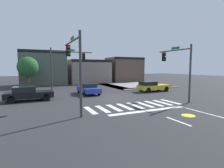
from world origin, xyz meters
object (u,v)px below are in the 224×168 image
at_px(traffic_signal_northwest, 67,62).
at_px(traffic_signal_southeast, 177,63).
at_px(traffic_signal_southwest, 74,59).
at_px(car_black, 28,93).
at_px(car_blue, 88,88).
at_px(roadside_tree, 28,67).
at_px(car_yellow, 152,86).

bearing_deg(traffic_signal_northwest, traffic_signal_southeast, -45.21).
bearing_deg(traffic_signal_southwest, car_black, 28.27).
height_order(car_blue, roadside_tree, roadside_tree).
bearing_deg(roadside_tree, traffic_signal_southeast, -52.45).
bearing_deg(traffic_signal_northwest, car_black, -141.92).
height_order(traffic_signal_northwest, roadside_tree, traffic_signal_northwest).
xyz_separation_m(traffic_signal_southeast, car_yellow, (1.71, 6.14, -3.04)).
distance_m(traffic_signal_southeast, traffic_signal_southwest, 10.49).
bearing_deg(roadside_tree, traffic_signal_northwest, -62.23).
height_order(traffic_signal_southwest, car_blue, traffic_signal_southwest).
height_order(traffic_signal_southeast, traffic_signal_northwest, traffic_signal_northwest).
height_order(car_yellow, car_blue, car_yellow).
xyz_separation_m(traffic_signal_northwest, car_yellow, (10.98, -3.19, -3.24)).
bearing_deg(traffic_signal_southeast, traffic_signal_southwest, 91.61).
bearing_deg(traffic_signal_southwest, traffic_signal_southeast, -88.39).
bearing_deg(traffic_signal_northwest, traffic_signal_southwest, -97.23).
height_order(traffic_signal_southwest, roadside_tree, traffic_signal_southwest).
bearing_deg(roadside_tree, traffic_signal_southwest, -79.69).
xyz_separation_m(traffic_signal_southwest, car_blue, (3.53, 7.96, -3.28)).
relative_size(traffic_signal_northwest, roadside_tree, 1.14).
height_order(car_black, roadside_tree, roadside_tree).
bearing_deg(traffic_signal_southeast, roadside_tree, 37.55).
distance_m(traffic_signal_southeast, car_blue, 10.80).
xyz_separation_m(traffic_signal_southwest, car_black, (-3.28, 6.10, -3.24)).
bearing_deg(traffic_signal_southwest, car_yellow, -62.19).
bearing_deg(roadside_tree, car_yellow, -37.28).
distance_m(traffic_signal_southwest, car_yellow, 14.17).
relative_size(traffic_signal_northwest, car_blue, 1.28).
relative_size(traffic_signal_southwest, car_yellow, 1.28).
bearing_deg(car_blue, roadside_tree, -146.37).
bearing_deg(traffic_signal_northwest, car_blue, -35.90).
distance_m(traffic_signal_southeast, car_yellow, 7.06).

